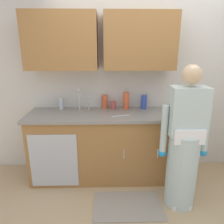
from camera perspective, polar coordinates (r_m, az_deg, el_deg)
ground_plane at (r=2.70m, az=9.90°, el=-24.35°), size 9.00×9.00×0.00m
kitchen_wall_with_uppers at (r=3.01m, az=5.10°, el=11.23°), size 4.80×0.44×2.70m
counter_cabinet at (r=2.99m, az=-2.83°, el=-9.30°), size 1.90×0.62×0.90m
countertop at (r=2.82m, az=-2.90°, el=-0.68°), size 1.96×0.66×0.04m
sink at (r=2.84m, az=-8.31°, el=-0.57°), size 0.50×0.36×0.35m
person_at_sink at (r=2.49m, az=18.81°, el=-9.72°), size 0.55×0.34×1.62m
floor_mat at (r=2.70m, az=4.33°, el=-23.89°), size 0.80×0.50×0.01m
bottle_soap at (r=3.01m, az=-1.98°, el=2.79°), size 0.08×0.08×0.19m
bottle_dish_liquid at (r=3.06m, az=-13.59°, el=2.27°), size 0.07×0.07×0.16m
bottle_cleaner_spray at (r=3.02m, az=8.59°, el=2.72°), size 0.08×0.08×0.20m
bottle_water_short at (r=2.97m, az=3.82°, el=3.04°), size 0.08×0.08×0.24m
cup_by_sink at (r=3.00m, az=0.33°, el=1.94°), size 0.08×0.08×0.11m
knife_on_counter at (r=2.69m, az=2.33°, el=-1.01°), size 0.24×0.10×0.01m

